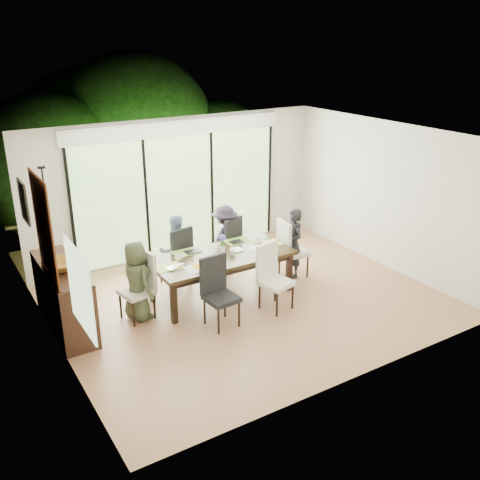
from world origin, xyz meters
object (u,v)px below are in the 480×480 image
chair_near_left (221,293)px  person_left_end (137,281)px  sideboard (64,297)px  cup_b (232,252)px  chair_far_right (224,243)px  table_top (221,256)px  cup_a (179,258)px  person_far_right (225,239)px  person_right_end (293,243)px  chair_near_right (277,278)px  chair_far_left (175,254)px  chair_right_end (294,248)px  cup_c (259,241)px  chair_left_end (136,287)px  vase (222,250)px  bowl (61,265)px  person_far_left (175,250)px  laptop (177,267)px

chair_near_left → person_left_end: bearing=133.7°
chair_near_left → sideboard: bearing=144.6°
chair_near_left → cup_b: chair_near_left is taller
chair_far_right → table_top: bearing=37.3°
table_top → person_left_end: (-1.48, 0.00, -0.07)m
chair_near_left → cup_a: 1.07m
table_top → person_far_right: bearing=56.5°
chair_near_left → person_right_end: 2.16m
person_left_end → chair_near_right: bearing=-124.6°
chair_far_left → person_left_end: 1.34m
chair_right_end → person_far_right: person_far_right is taller
chair_near_left → cup_c: (1.30, 0.97, 0.24)m
table_top → chair_left_end: (-1.50, 0.00, -0.17)m
vase → cup_b: size_ratio=1.20×
chair_far_left → chair_near_right: (0.95, -1.72, 0.00)m
person_far_right → cup_b: bearing=53.3°
person_right_end → cup_a: (-2.18, 0.15, 0.15)m
chair_far_right → cup_c: 0.83m
chair_left_end → bowl: 1.15m
person_far_right → vase: person_far_right is taller
cup_a → cup_b: bearing=-16.4°
table_top → person_far_left: (-0.45, 0.83, -0.07)m
bowl → sideboard: bearing=90.0°
chair_right_end → person_far_left: person_far_left is taller
chair_far_left → chair_far_right: size_ratio=1.00×
vase → cup_c: 0.75m
person_far_right → laptop: person_far_right is taller
person_far_right → chair_near_left: bearing=44.9°
laptop → cup_b: (1.00, 0.00, 0.03)m
chair_near_right → person_left_end: 2.16m
chair_near_left → person_far_left: 1.70m
person_far_right → cup_b: 1.02m
cup_a → person_left_end: bearing=-169.1°
chair_far_right → cup_a: size_ratio=8.87×
chair_near_left → laptop: chair_near_left is taller
chair_left_end → person_far_left: bearing=117.4°
chair_right_end → laptop: 2.36m
laptop → table_top: bearing=-17.9°
chair_far_left → person_right_end: person_right_end is taller
table_top → cup_a: size_ratio=19.35×
cup_b → sideboard: (-2.65, 0.42, -0.29)m
chair_far_right → cup_b: chair_far_right is taller
person_far_left → bowl: size_ratio=2.42×
cup_c → bowl: (-3.30, 0.12, 0.27)m
chair_far_right → chair_right_end: bearing=118.4°
chair_left_end → chair_near_right: (2.00, -0.87, 0.00)m
laptop → cup_a: cup_a is taller
person_far_right → sideboard: size_ratio=0.72×
person_far_left → laptop: size_ratio=3.91×
chair_left_end → chair_far_right: bearing=101.6°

